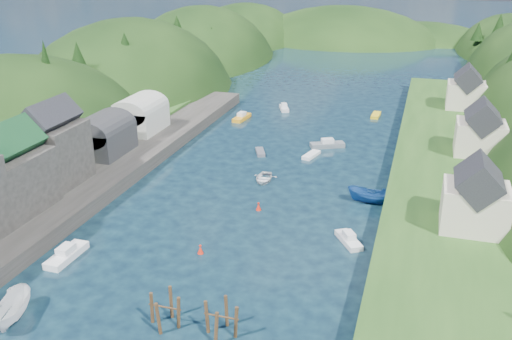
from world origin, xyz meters
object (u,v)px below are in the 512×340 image
(piling_cluster_far, at_px, (221,322))
(channel_buoy_near, at_px, (200,250))
(channel_buoy_far, at_px, (259,207))
(piling_cluster_near, at_px, (165,313))

(piling_cluster_far, height_order, channel_buoy_near, piling_cluster_far)
(channel_buoy_far, bearing_deg, piling_cluster_far, -80.67)
(piling_cluster_near, relative_size, channel_buoy_far, 3.45)
(piling_cluster_far, bearing_deg, channel_buoy_far, 99.33)
(channel_buoy_near, bearing_deg, piling_cluster_near, -81.82)
(piling_cluster_near, xyz_separation_m, channel_buoy_near, (-1.84, 12.83, -0.85))
(piling_cluster_far, relative_size, channel_buoy_far, 3.43)
(channel_buoy_near, relative_size, channel_buoy_far, 1.00)
(piling_cluster_near, distance_m, channel_buoy_near, 12.99)
(piling_cluster_near, xyz_separation_m, piling_cluster_far, (5.27, 0.17, -0.01))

